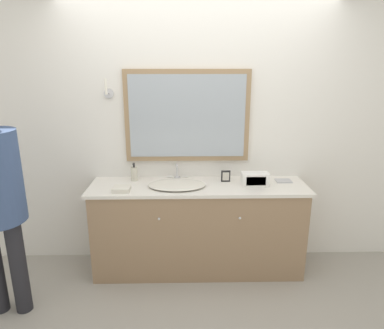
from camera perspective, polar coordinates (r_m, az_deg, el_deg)
The scene contains 9 objects.
ground_plane at distance 3.32m, azimuth 1.20°, elevation -19.38°, with size 14.00×14.00×0.00m, color #9E998E.
wall_back at distance 3.34m, azimuth 0.87°, elevation 4.91°, with size 8.00×0.18×2.55m.
vanity_counter at distance 3.34m, azimuth 1.05°, elevation -10.49°, with size 2.01×0.53×0.87m.
sink_basin at distance 3.14m, azimuth -2.56°, elevation -3.30°, with size 0.53×0.40×0.16m.
soap_bottle at distance 3.32m, azimuth -9.60°, elevation -1.49°, with size 0.06×0.06×0.18m.
appliance_box at distance 3.20m, azimuth 10.44°, elevation -2.40°, with size 0.25×0.13×0.12m.
picture_frame at distance 3.26m, azimuth 5.64°, elevation -1.95°, with size 0.09×0.01×0.11m.
hand_towel_near_sink at distance 3.08m, azimuth -11.67°, elevation -4.01°, with size 0.15×0.13×0.04m.
metal_tray at distance 3.38m, azimuth 15.01°, elevation -2.64°, with size 0.14×0.12×0.01m.
Camera 1 is at (-0.12, -2.70, 1.93)m, focal length 32.00 mm.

